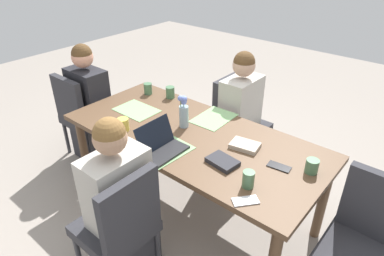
{
  "coord_description": "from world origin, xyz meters",
  "views": [
    {
      "loc": [
        1.43,
        -1.7,
        2.08
      ],
      "look_at": [
        0.0,
        0.0,
        0.79
      ],
      "focal_mm": 31.82,
      "sensor_mm": 36.0,
      "label": 1
    }
  ],
  "objects_px": {
    "coffee_mug_near_right": "(248,179)",
    "phone_silver": "(245,201)",
    "flower_vase": "(184,112)",
    "coffee_mug_centre_right": "(312,166)",
    "chair_head_left_left_mid": "(82,113)",
    "chair_head_right_right_near": "(366,240)",
    "person_near_left_near": "(120,210)",
    "laptop_near_left_near": "(161,146)",
    "person_far_left_far": "(240,120)",
    "coffee_mug_centre_left": "(170,92)",
    "book_red_cover": "(223,162)",
    "book_blue_cover": "(245,145)",
    "dining_table": "(192,142)",
    "coffee_mug_near_left": "(123,125)",
    "chair_near_left_near": "(121,224)",
    "coffee_mug_far_left": "(148,89)",
    "chair_far_left_far": "(236,118)",
    "person_head_left_left_mid": "(91,110)",
    "phone_black": "(279,167)"
  },
  "relations": [
    {
      "from": "coffee_mug_near_right",
      "to": "phone_silver",
      "type": "distance_m",
      "value": 0.15
    },
    {
      "from": "flower_vase",
      "to": "coffee_mug_centre_right",
      "type": "distance_m",
      "value": 1.02
    },
    {
      "from": "chair_head_left_left_mid",
      "to": "chair_head_right_right_near",
      "type": "xyz_separation_m",
      "value": [
        2.68,
        0.14,
        0.0
      ]
    },
    {
      "from": "flower_vase",
      "to": "coffee_mug_near_right",
      "type": "bearing_deg",
      "value": -21.11
    },
    {
      "from": "person_near_left_near",
      "to": "laptop_near_left_near",
      "type": "bearing_deg",
      "value": 95.0
    },
    {
      "from": "phone_silver",
      "to": "coffee_mug_centre_right",
      "type": "bearing_deg",
      "value": 20.19
    },
    {
      "from": "person_far_left_far",
      "to": "coffee_mug_centre_left",
      "type": "relative_size",
      "value": 11.31
    },
    {
      "from": "book_red_cover",
      "to": "book_blue_cover",
      "type": "height_order",
      "value": "same"
    },
    {
      "from": "coffee_mug_near_right",
      "to": "chair_head_left_left_mid",
      "type": "bearing_deg",
      "value": 175.41
    },
    {
      "from": "dining_table",
      "to": "coffee_mug_near_left",
      "type": "xyz_separation_m",
      "value": [
        -0.44,
        -0.3,
        0.13
      ]
    },
    {
      "from": "book_blue_cover",
      "to": "coffee_mug_centre_right",
      "type": "bearing_deg",
      "value": -6.96
    },
    {
      "from": "chair_head_right_right_near",
      "to": "book_blue_cover",
      "type": "height_order",
      "value": "chair_head_right_right_near"
    },
    {
      "from": "chair_head_right_right_near",
      "to": "coffee_mug_near_left",
      "type": "relative_size",
      "value": 8.91
    },
    {
      "from": "coffee_mug_near_left",
      "to": "chair_near_left_near",
      "type": "bearing_deg",
      "value": -43.48
    },
    {
      "from": "phone_silver",
      "to": "book_blue_cover",
      "type": "bearing_deg",
      "value": 71.91
    },
    {
      "from": "person_far_left_far",
      "to": "coffee_mug_centre_left",
      "type": "height_order",
      "value": "person_far_left_far"
    },
    {
      "from": "flower_vase",
      "to": "coffee_mug_far_left",
      "type": "xyz_separation_m",
      "value": [
        -0.67,
        0.25,
        -0.08
      ]
    },
    {
      "from": "dining_table",
      "to": "book_red_cover",
      "type": "xyz_separation_m",
      "value": [
        0.4,
        -0.16,
        0.09
      ]
    },
    {
      "from": "chair_far_left_far",
      "to": "laptop_near_left_near",
      "type": "bearing_deg",
      "value": -84.62
    },
    {
      "from": "chair_head_left_left_mid",
      "to": "person_far_left_far",
      "type": "xyz_separation_m",
      "value": [
        1.32,
        0.85,
        0.03
      ]
    },
    {
      "from": "flower_vase",
      "to": "coffee_mug_far_left",
      "type": "bearing_deg",
      "value": 159.45
    },
    {
      "from": "person_near_left_near",
      "to": "coffee_mug_far_left",
      "type": "distance_m",
      "value": 1.35
    },
    {
      "from": "person_far_left_far",
      "to": "coffee_mug_near_right",
      "type": "xyz_separation_m",
      "value": [
        0.7,
        -1.01,
        0.27
      ]
    },
    {
      "from": "coffee_mug_near_right",
      "to": "person_near_left_near",
      "type": "bearing_deg",
      "value": -142.02
    },
    {
      "from": "person_head_left_left_mid",
      "to": "phone_silver",
      "type": "distance_m",
      "value": 2.07
    },
    {
      "from": "chair_head_right_right_near",
      "to": "coffee_mug_centre_right",
      "type": "relative_size",
      "value": 9.61
    },
    {
      "from": "book_red_cover",
      "to": "person_far_left_far",
      "type": "bearing_deg",
      "value": 122.86
    },
    {
      "from": "coffee_mug_centre_right",
      "to": "coffee_mug_far_left",
      "type": "bearing_deg",
      "value": 174.25
    },
    {
      "from": "person_far_left_far",
      "to": "chair_near_left_near",
      "type": "bearing_deg",
      "value": -84.73
    },
    {
      "from": "chair_near_left_near",
      "to": "book_blue_cover",
      "type": "distance_m",
      "value": 0.99
    },
    {
      "from": "flower_vase",
      "to": "chair_head_right_right_near",
      "type": "bearing_deg",
      "value": -0.06
    },
    {
      "from": "laptop_near_left_near",
      "to": "coffee_mug_centre_right",
      "type": "relative_size",
      "value": 3.42
    },
    {
      "from": "chair_near_left_near",
      "to": "flower_vase",
      "type": "distance_m",
      "value": 0.96
    },
    {
      "from": "chair_head_right_right_near",
      "to": "coffee_mug_centre_right",
      "type": "xyz_separation_m",
      "value": [
        -0.42,
        0.08,
        0.29
      ]
    },
    {
      "from": "book_red_cover",
      "to": "phone_black",
      "type": "xyz_separation_m",
      "value": [
        0.31,
        0.2,
        -0.01
      ]
    },
    {
      "from": "chair_near_left_near",
      "to": "coffee_mug_centre_left",
      "type": "height_order",
      "value": "chair_near_left_near"
    },
    {
      "from": "chair_far_left_far",
      "to": "coffee_mug_centre_right",
      "type": "xyz_separation_m",
      "value": [
        1.01,
        -0.69,
        0.29
      ]
    },
    {
      "from": "laptop_near_left_near",
      "to": "coffee_mug_centre_right",
      "type": "distance_m",
      "value": 1.01
    },
    {
      "from": "chair_head_right_right_near",
      "to": "coffee_mug_near_left",
      "type": "bearing_deg",
      "value": -168.88
    },
    {
      "from": "chair_far_left_far",
      "to": "phone_silver",
      "type": "xyz_separation_m",
      "value": [
        0.84,
        -1.19,
        0.25
      ]
    },
    {
      "from": "chair_head_left_left_mid",
      "to": "coffee_mug_far_left",
      "type": "relative_size",
      "value": 8.66
    },
    {
      "from": "chair_near_left_near",
      "to": "person_near_left_near",
      "type": "height_order",
      "value": "person_near_left_near"
    },
    {
      "from": "chair_near_left_near",
      "to": "person_near_left_near",
      "type": "xyz_separation_m",
      "value": [
        -0.07,
        0.06,
        0.03
      ]
    },
    {
      "from": "coffee_mug_far_left",
      "to": "book_blue_cover",
      "type": "bearing_deg",
      "value": -9.31
    },
    {
      "from": "chair_near_left_near",
      "to": "chair_head_right_right_near",
      "type": "distance_m",
      "value": 1.48
    },
    {
      "from": "person_far_left_far",
      "to": "flower_vase",
      "type": "xyz_separation_m",
      "value": [
        -0.08,
        -0.71,
        0.35
      ]
    },
    {
      "from": "laptop_near_left_near",
      "to": "coffee_mug_near_left",
      "type": "distance_m",
      "value": 0.42
    },
    {
      "from": "chair_far_left_far",
      "to": "coffee_mug_centre_right",
      "type": "height_order",
      "value": "chair_far_left_far"
    },
    {
      "from": "person_near_left_near",
      "to": "chair_head_right_right_near",
      "type": "relative_size",
      "value": 1.33
    },
    {
      "from": "chair_far_left_far",
      "to": "flower_vase",
      "type": "height_order",
      "value": "flower_vase"
    }
  ]
}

